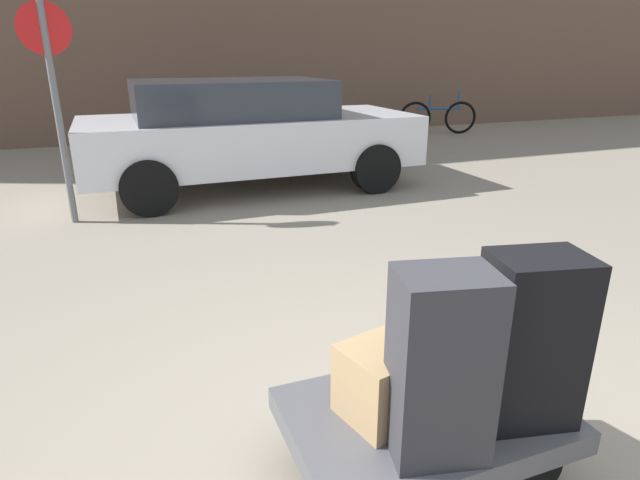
{
  "coord_description": "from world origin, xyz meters",
  "views": [
    {
      "loc": [
        -1.06,
        -1.55,
        1.73
      ],
      "look_at": [
        0.0,
        1.2,
        0.69
      ],
      "focal_mm": 29.63,
      "sensor_mm": 36.0,
      "label": 1
    }
  ],
  "objects_px": {
    "duffel_bag_tan_rear_left": "(416,367)",
    "parked_car": "(247,132)",
    "suitcase_charcoal_stacked_top": "(441,366)",
    "bollard_kerb_near": "(299,131)",
    "bollard_kerb_mid": "(372,127)",
    "bicycle_leaning": "(438,117)",
    "suitcase_black_front_left": "(531,340)",
    "no_parking_sign": "(54,91)",
    "luggage_cart": "(423,424)"
  },
  "relations": [
    {
      "from": "parked_car",
      "to": "bicycle_leaning",
      "type": "bearing_deg",
      "value": 33.53
    },
    {
      "from": "luggage_cart",
      "to": "duffel_bag_tan_rear_left",
      "type": "height_order",
      "value": "duffel_bag_tan_rear_left"
    },
    {
      "from": "parked_car",
      "to": "bollard_kerb_near",
      "type": "relative_size",
      "value": 6.45
    },
    {
      "from": "suitcase_charcoal_stacked_top",
      "to": "suitcase_black_front_left",
      "type": "distance_m",
      "value": 0.44
    },
    {
      "from": "luggage_cart",
      "to": "parked_car",
      "type": "xyz_separation_m",
      "value": [
        0.58,
        5.37,
        0.49
      ]
    },
    {
      "from": "suitcase_charcoal_stacked_top",
      "to": "parked_car",
      "type": "height_order",
      "value": "parked_car"
    },
    {
      "from": "no_parking_sign",
      "to": "bicycle_leaning",
      "type": "bearing_deg",
      "value": 30.22
    },
    {
      "from": "suitcase_charcoal_stacked_top",
      "to": "bollard_kerb_near",
      "type": "height_order",
      "value": "suitcase_charcoal_stacked_top"
    },
    {
      "from": "bollard_kerb_mid",
      "to": "no_parking_sign",
      "type": "bearing_deg",
      "value": -146.55
    },
    {
      "from": "duffel_bag_tan_rear_left",
      "to": "parked_car",
      "type": "distance_m",
      "value": 5.32
    },
    {
      "from": "bollard_kerb_near",
      "to": "no_parking_sign",
      "type": "bearing_deg",
      "value": -137.01
    },
    {
      "from": "bollard_kerb_near",
      "to": "bollard_kerb_mid",
      "type": "xyz_separation_m",
      "value": [
        1.56,
        0.0,
        0.0
      ]
    },
    {
      "from": "suitcase_charcoal_stacked_top",
      "to": "bicycle_leaning",
      "type": "distance_m",
      "value": 10.81
    },
    {
      "from": "no_parking_sign",
      "to": "suitcase_charcoal_stacked_top",
      "type": "bearing_deg",
      "value": -72.61
    },
    {
      "from": "luggage_cart",
      "to": "bollard_kerb_near",
      "type": "relative_size",
      "value": 1.69
    },
    {
      "from": "no_parking_sign",
      "to": "bollard_kerb_mid",
      "type": "bearing_deg",
      "value": 33.45
    },
    {
      "from": "duffel_bag_tan_rear_left",
      "to": "bollard_kerb_near",
      "type": "relative_size",
      "value": 1.01
    },
    {
      "from": "bicycle_leaning",
      "to": "bollard_kerb_near",
      "type": "distance_m",
      "value": 3.68
    },
    {
      "from": "suitcase_charcoal_stacked_top",
      "to": "bollard_kerb_mid",
      "type": "height_order",
      "value": "suitcase_charcoal_stacked_top"
    },
    {
      "from": "luggage_cart",
      "to": "duffel_bag_tan_rear_left",
      "type": "bearing_deg",
      "value": 89.18
    },
    {
      "from": "luggage_cart",
      "to": "suitcase_charcoal_stacked_top",
      "type": "distance_m",
      "value": 0.48
    },
    {
      "from": "duffel_bag_tan_rear_left",
      "to": "bicycle_leaning",
      "type": "relative_size",
      "value": 0.4
    },
    {
      "from": "bicycle_leaning",
      "to": "parked_car",
      "type": "bearing_deg",
      "value": -146.47
    },
    {
      "from": "parked_car",
      "to": "bollard_kerb_near",
      "type": "bearing_deg",
      "value": 58.69
    },
    {
      "from": "luggage_cart",
      "to": "bicycle_leaning",
      "type": "relative_size",
      "value": 0.66
    },
    {
      "from": "suitcase_charcoal_stacked_top",
      "to": "no_parking_sign",
      "type": "xyz_separation_m",
      "value": [
        -1.48,
        4.74,
        0.68
      ]
    },
    {
      "from": "duffel_bag_tan_rear_left",
      "to": "parked_car",
      "type": "height_order",
      "value": "parked_car"
    },
    {
      "from": "bollard_kerb_near",
      "to": "bollard_kerb_mid",
      "type": "distance_m",
      "value": 1.56
    },
    {
      "from": "luggage_cart",
      "to": "bicycle_leaning",
      "type": "height_order",
      "value": "bicycle_leaning"
    },
    {
      "from": "suitcase_charcoal_stacked_top",
      "to": "bicycle_leaning",
      "type": "xyz_separation_m",
      "value": [
        5.91,
        9.05,
        -0.32
      ]
    },
    {
      "from": "parked_car",
      "to": "bollard_kerb_near",
      "type": "distance_m",
      "value": 3.2
    },
    {
      "from": "suitcase_black_front_left",
      "to": "parked_car",
      "type": "height_order",
      "value": "parked_car"
    },
    {
      "from": "suitcase_charcoal_stacked_top",
      "to": "duffel_bag_tan_rear_left",
      "type": "bearing_deg",
      "value": 85.74
    },
    {
      "from": "bollard_kerb_near",
      "to": "no_parking_sign",
      "type": "xyz_separation_m",
      "value": [
        -3.8,
        -3.54,
        1.04
      ]
    },
    {
      "from": "duffel_bag_tan_rear_left",
      "to": "no_parking_sign",
      "type": "distance_m",
      "value": 4.8
    },
    {
      "from": "duffel_bag_tan_rear_left",
      "to": "bollard_kerb_near",
      "type": "height_order",
      "value": "bollard_kerb_near"
    },
    {
      "from": "parked_car",
      "to": "bicycle_leaning",
      "type": "relative_size",
      "value": 2.54
    },
    {
      "from": "luggage_cart",
      "to": "parked_car",
      "type": "relative_size",
      "value": 0.26
    },
    {
      "from": "luggage_cart",
      "to": "bicycle_leaning",
      "type": "distance_m",
      "value": 10.59
    },
    {
      "from": "suitcase_charcoal_stacked_top",
      "to": "bicycle_leaning",
      "type": "relative_size",
      "value": 0.42
    },
    {
      "from": "bollard_kerb_near",
      "to": "parked_car",
      "type": "bearing_deg",
      "value": -121.31
    },
    {
      "from": "parked_car",
      "to": "no_parking_sign",
      "type": "xyz_separation_m",
      "value": [
        -2.15,
        -0.83,
        0.62
      ]
    },
    {
      "from": "bollard_kerb_near",
      "to": "bollard_kerb_mid",
      "type": "relative_size",
      "value": 1.0
    },
    {
      "from": "luggage_cart",
      "to": "bollard_kerb_near",
      "type": "distance_m",
      "value": 8.38
    },
    {
      "from": "suitcase_black_front_left",
      "to": "parked_car",
      "type": "bearing_deg",
      "value": 99.98
    },
    {
      "from": "suitcase_black_front_left",
      "to": "bollard_kerb_near",
      "type": "height_order",
      "value": "suitcase_black_front_left"
    },
    {
      "from": "suitcase_black_front_left",
      "to": "no_parking_sign",
      "type": "distance_m",
      "value": 5.13
    },
    {
      "from": "bollard_kerb_mid",
      "to": "duffel_bag_tan_rear_left",
      "type": "bearing_deg",
      "value": -115.35
    },
    {
      "from": "suitcase_charcoal_stacked_top",
      "to": "bollard_kerb_mid",
      "type": "distance_m",
      "value": 9.15
    },
    {
      "from": "suitcase_charcoal_stacked_top",
      "to": "no_parking_sign",
      "type": "height_order",
      "value": "no_parking_sign"
    }
  ]
}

